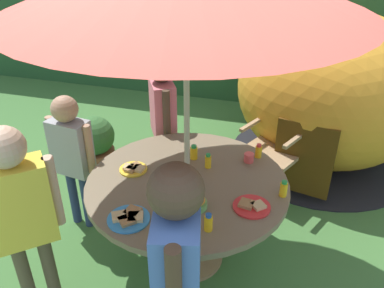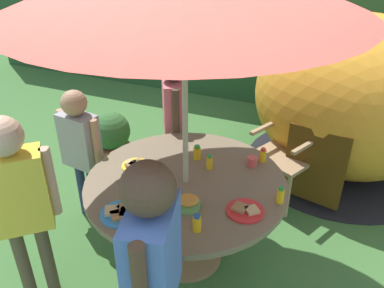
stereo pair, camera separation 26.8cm
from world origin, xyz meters
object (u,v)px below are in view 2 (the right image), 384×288
Objects in this scene: plate_mid_right at (121,213)px; juice_bottle_center_front at (197,223)px; child_in_blue_shirt at (153,258)px; child_in_grey_shirt at (80,140)px; plate_near_left at (245,210)px; wooden_chair at (294,141)px; potted_plant at (112,137)px; cup_near at (252,161)px; child_in_yellow_shirt at (17,192)px; snack_bowl at (188,203)px; child_in_pink_shirt at (174,108)px; plate_front_edge at (135,165)px; garden_table at (186,196)px; juice_bottle_far_right at (209,162)px; dome_tent at (351,98)px; juice_bottle_center_back at (263,155)px; juice_bottle_far_left at (197,153)px; juice_bottle_mid_left at (280,195)px; juice_bottle_near_right at (145,225)px.

plate_mid_right is 0.48m from juice_bottle_center_front.
child_in_blue_shirt is 0.49m from juice_bottle_center_front.
child_in_grey_shirt is 1.43m from plate_near_left.
wooden_chair is at bearing 85.98° from plate_near_left.
cup_near is at bearing -20.69° from potted_plant.
child_in_yellow_shirt is 1.01m from snack_bowl.
potted_plant is 0.96m from child_in_pink_shirt.
plate_mid_right is at bearing -175.13° from juice_bottle_center_front.
wooden_chair is at bearing -23.00° from child_in_blue_shirt.
plate_front_edge is at bearing -25.57° from child_in_pink_shirt.
child_in_blue_shirt is at bearing -51.96° from potted_plant.
snack_bowl is at bearing -27.96° from plate_front_edge.
juice_bottle_far_right is (0.09, 0.21, 0.17)m from garden_table.
dome_tent reaches higher than juice_bottle_center_back.
juice_bottle_far_left is 0.48m from juice_bottle_center_back.
potted_plant is at bearing 131.72° from plate_front_edge.
child_in_yellow_shirt reaches higher than snack_bowl.
child_in_pink_shirt is 17.74× the size of cup_near.
child_in_pink_shirt is 11.22× the size of juice_bottle_mid_left.
plate_mid_right is at bearing -54.73° from potted_plant.
child_in_blue_shirt is 0.79m from plate_near_left.
child_in_pink_shirt reaches higher than juice_bottle_mid_left.
garden_table is 1.99m from dome_tent.
plate_near_left is 0.61m from juice_bottle_near_right.
cup_near is at bearing 31.92° from child_in_pink_shirt.
garden_table is 5.39× the size of plate_mid_right.
plate_near_left is at bearing -135.49° from juice_bottle_mid_left.
potted_plant is 5.13× the size of juice_bottle_center_back.
wooden_chair reaches higher than juice_bottle_far_left.
juice_bottle_center_back reaches higher than snack_bowl.
child_in_grey_shirt reaches higher than cup_near.
garden_table is 0.96× the size of child_in_blue_shirt.
snack_bowl is at bearing -99.49° from dome_tent.
juice_bottle_center_back reaches higher than potted_plant.
child_in_blue_shirt is 0.64m from plate_mid_right.
juice_bottle_far_right is (0.11, 0.75, 0.00)m from juice_bottle_near_right.
juice_bottle_far_left is (0.42, -0.51, -0.07)m from child_in_pink_shirt.
juice_bottle_near_right reaches higher than plate_front_edge.
dome_tent is 9.50× the size of plate_near_left.
child_in_pink_shirt is 11.21× the size of juice_bottle_center_front.
child_in_grey_shirt is at bearing -126.74° from dome_tent.
juice_bottle_far_right is 0.96× the size of juice_bottle_center_front.
child_in_pink_shirt is 1.41m from juice_bottle_near_right.
potted_plant is at bearing 136.91° from juice_bottle_center_front.
juice_bottle_mid_left is at bearing 48.79° from juice_bottle_center_front.
juice_bottle_mid_left is at bearing 3.71° from child_in_grey_shirt.
wooden_chair is 0.81m from cup_near.
cup_near is at bearing -77.78° from wooden_chair.
cup_near is (0.27, 0.15, -0.02)m from juice_bottle_far_right.
potted_plant is 1.80m from plate_mid_right.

